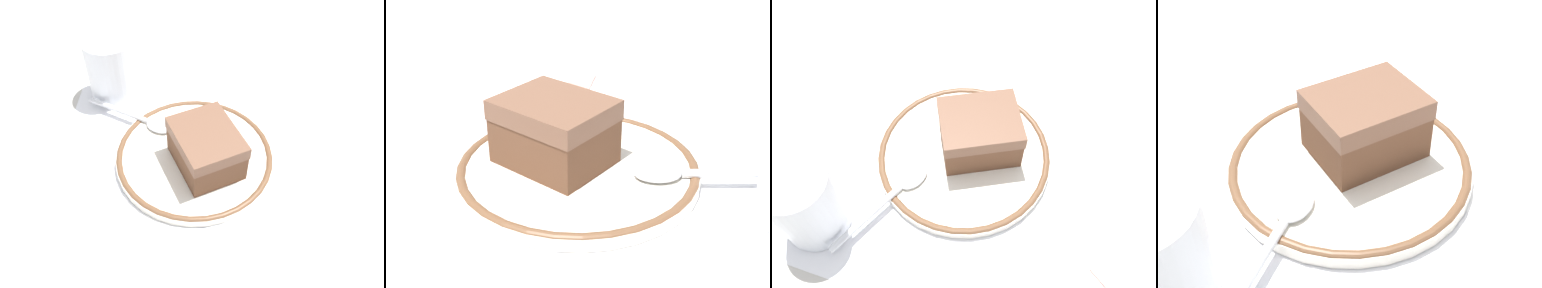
% 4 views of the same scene
% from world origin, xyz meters
% --- Properties ---
extents(ground_plane, '(2.40, 2.40, 0.00)m').
position_xyz_m(ground_plane, '(0.00, 0.00, 0.00)').
color(ground_plane, '#B7B2A8').
extents(placemat, '(0.42, 0.40, 0.00)m').
position_xyz_m(placemat, '(0.00, 0.00, 0.00)').
color(placemat, white).
rests_on(placemat, ground_plane).
extents(plate, '(0.21, 0.21, 0.01)m').
position_xyz_m(plate, '(-0.04, -0.02, 0.01)').
color(plate, silver).
rests_on(plate, placemat).
extents(cake_slice, '(0.11, 0.11, 0.06)m').
position_xyz_m(cake_slice, '(-0.03, -0.00, 0.04)').
color(cake_slice, brown).
rests_on(cake_slice, plate).
extents(spoon, '(0.07, 0.13, 0.01)m').
position_xyz_m(spoon, '(-0.10, -0.09, 0.02)').
color(spoon, silver).
rests_on(spoon, plate).
extents(cup, '(0.07, 0.07, 0.10)m').
position_xyz_m(cup, '(-0.17, -0.14, 0.04)').
color(cup, white).
rests_on(cup, placemat).
extents(napkin, '(0.15, 0.13, 0.00)m').
position_xyz_m(napkin, '(0.12, -0.06, 0.00)').
color(napkin, white).
rests_on(napkin, placemat).
extents(sugar_packet, '(0.06, 0.05, 0.01)m').
position_xyz_m(sugar_packet, '(0.16, -0.11, 0.00)').
color(sugar_packet, '#E5998C').
rests_on(sugar_packet, placemat).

